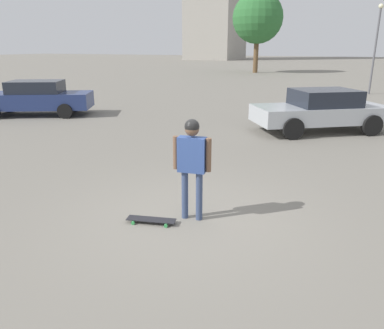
{
  "coord_description": "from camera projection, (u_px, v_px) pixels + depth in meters",
  "views": [
    {
      "loc": [
        5.45,
        2.35,
        2.87
      ],
      "look_at": [
        0.0,
        0.0,
        0.99
      ],
      "focal_mm": 35.0,
      "sensor_mm": 36.0,
      "label": 1
    }
  ],
  "objects": [
    {
      "name": "ground_plane",
      "position": [
        192.0,
        218.0,
        6.52
      ],
      "size": [
        220.0,
        220.0,
        0.0
      ],
      "primitive_type": "plane",
      "color": "gray"
    },
    {
      "name": "person",
      "position": [
        192.0,
        156.0,
        6.18
      ],
      "size": [
        0.26,
        0.65,
        1.75
      ],
      "rotation": [
        0.0,
        0.0,
        1.7
      ],
      "color": "#38476B",
      "rests_on": "ground_plane"
    },
    {
      "name": "skateboard",
      "position": [
        151.0,
        220.0,
        6.33
      ],
      "size": [
        0.39,
        0.86,
        0.07
      ],
      "rotation": [
        0.0,
        0.0,
        -1.35
      ],
      "color": "#232328",
      "rests_on": "ground_plane"
    },
    {
      "name": "car_parked_near",
      "position": [
        321.0,
        110.0,
        12.9
      ],
      "size": [
        4.06,
        4.78,
        1.46
      ],
      "rotation": [
        0.0,
        0.0,
        -0.98
      ],
      "color": "#ADB2B7",
      "rests_on": "ground_plane"
    },
    {
      "name": "car_parked_far",
      "position": [
        35.0,
        98.0,
        15.99
      ],
      "size": [
        3.66,
        4.97,
        1.47
      ],
      "rotation": [
        0.0,
        0.0,
        -1.1
      ],
      "color": "navy",
      "rests_on": "ground_plane"
    },
    {
      "name": "tree_distant",
      "position": [
        258.0,
        18.0,
        40.19
      ],
      "size": [
        5.42,
        5.42,
        8.47
      ],
      "color": "brown",
      "rests_on": "ground_plane"
    },
    {
      "name": "lamp_post",
      "position": [
        376.0,
        42.0,
        22.42
      ],
      "size": [
        0.28,
        0.28,
        5.22
      ],
      "color": "#59595E",
      "rests_on": "ground_plane"
    }
  ]
}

